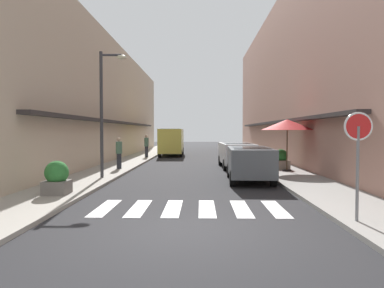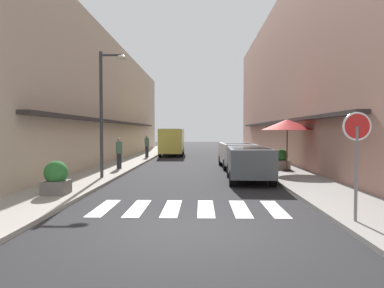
{
  "view_description": "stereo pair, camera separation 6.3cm",
  "coord_description": "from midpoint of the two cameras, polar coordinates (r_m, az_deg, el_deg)",
  "views": [
    {
      "loc": [
        0.29,
        -7.38,
        2.15
      ],
      "look_at": [
        -0.16,
        11.25,
        1.47
      ],
      "focal_mm": 32.58,
      "sensor_mm": 36.0,
      "label": 1
    },
    {
      "loc": [
        0.35,
        -7.38,
        2.15
      ],
      "look_at": [
        -0.16,
        11.25,
        1.47
      ],
      "focal_mm": 32.58,
      "sensor_mm": 36.0,
      "label": 2
    }
  ],
  "objects": [
    {
      "name": "ground_plane",
      "position": [
        24.62,
        0.81,
        -2.93
      ],
      "size": [
        94.25,
        94.25,
        0.0
      ],
      "primitive_type": "plane",
      "color": "#232326"
    },
    {
      "name": "sidewalk_left",
      "position": [
        25.11,
        -9.87,
        -2.73
      ],
      "size": [
        2.4,
        59.98,
        0.12
      ],
      "primitive_type": "cube",
      "color": "#9E998E",
      "rests_on": "ground_plane"
    },
    {
      "name": "sidewalk_right",
      "position": [
        24.99,
        11.55,
        -2.76
      ],
      "size": [
        2.4,
        59.98,
        0.12
      ],
      "primitive_type": "cube",
      "color": "gray",
      "rests_on": "ground_plane"
    },
    {
      "name": "building_row_left",
      "position": [
        27.18,
        -17.16,
        6.64
      ],
      "size": [
        5.5,
        40.56,
        8.71
      ],
      "color": "#C6B299",
      "rests_on": "ground_plane"
    },
    {
      "name": "building_row_right",
      "position": [
        27.14,
        19.04,
        9.81
      ],
      "size": [
        5.5,
        40.56,
        11.71
      ],
      "color": "#A87A6B",
      "rests_on": "ground_plane"
    },
    {
      "name": "crosswalk",
      "position": [
        9.85,
        -0.35,
        -10.5
      ],
      "size": [
        5.2,
        2.2,
        0.01
      ],
      "color": "silver",
      "rests_on": "ground_plane"
    },
    {
      "name": "parked_car_near",
      "position": [
        15.07,
        9.49,
        -2.63
      ],
      "size": [
        1.94,
        4.08,
        1.47
      ],
      "color": "#4C5156",
      "rests_on": "ground_plane"
    },
    {
      "name": "parked_car_mid",
      "position": [
        20.56,
        7.37,
        -1.36
      ],
      "size": [
        1.92,
        4.48,
        1.47
      ],
      "color": "silver",
      "rests_on": "ground_plane"
    },
    {
      "name": "delivery_van",
      "position": [
        30.72,
        -3.24,
        0.69
      ],
      "size": [
        2.08,
        5.43,
        2.37
      ],
      "color": "#D8CC4C",
      "rests_on": "ground_plane"
    },
    {
      "name": "round_street_sign",
      "position": [
        8.65,
        25.56,
        0.93
      ],
      "size": [
        0.65,
        0.07,
        2.47
      ],
      "color": "slate",
      "rests_on": "sidewalk_right"
    },
    {
      "name": "street_lamp",
      "position": [
        15.8,
        -13.89,
        6.83
      ],
      "size": [
        1.19,
        0.28,
        5.51
      ],
      "color": "#38383D",
      "rests_on": "sidewalk_left"
    },
    {
      "name": "cafe_umbrella",
      "position": [
        18.48,
        15.43,
        3.04
      ],
      "size": [
        2.66,
        2.66,
        2.65
      ],
      "color": "#262626",
      "rests_on": "sidewalk_right"
    },
    {
      "name": "planter_corner",
      "position": [
        12.15,
        -21.21,
        -5.19
      ],
      "size": [
        0.76,
        0.76,
        1.08
      ],
      "color": "slate",
      "rests_on": "sidewalk_left"
    },
    {
      "name": "planter_midblock",
      "position": [
        19.42,
        14.46,
        -2.54
      ],
      "size": [
        0.82,
        0.82,
        1.07
      ],
      "color": "gray",
      "rests_on": "sidewalk_right"
    },
    {
      "name": "pedestrian_walking_near",
      "position": [
        19.37,
        -11.76,
        -1.33
      ],
      "size": [
        0.34,
        0.34,
        1.7
      ],
      "rotation": [
        0.0,
        0.0,
        0.45
      ],
      "color": "#282B33",
      "rests_on": "sidewalk_left"
    },
    {
      "name": "pedestrian_walking_far",
      "position": [
        27.51,
        -7.34,
        -0.23
      ],
      "size": [
        0.34,
        0.34,
        1.76
      ],
      "rotation": [
        0.0,
        0.0,
        4.88
      ],
      "color": "#282B33",
      "rests_on": "sidewalk_left"
    }
  ]
}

